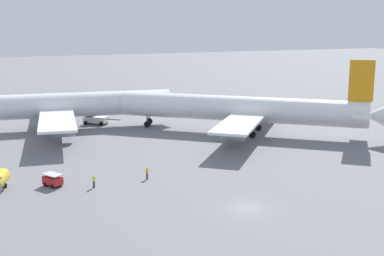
% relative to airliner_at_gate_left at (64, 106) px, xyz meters
% --- Properties ---
extents(ground_plane, '(600.00, 600.00, 0.00)m').
position_rel_airliner_at_gate_left_xyz_m(ground_plane, '(11.46, -55.40, -4.80)').
color(ground_plane, slate).
extents(airliner_at_gate_left, '(48.54, 47.50, 15.12)m').
position_rel_airliner_at_gate_left_xyz_m(airliner_at_gate_left, '(0.00, 0.00, 0.00)').
color(airliner_at_gate_left, white).
rests_on(airliner_at_gate_left, ground).
extents(airliner_being_pushed, '(44.74, 40.45, 15.04)m').
position_rel_airliner_at_gate_left_xyz_m(airliner_being_pushed, '(31.19, -18.91, 0.04)').
color(airliner_being_pushed, white).
rests_on(airliner_being_pushed, ground).
extents(pushback_tug, '(7.36, 6.14, 2.91)m').
position_rel_airliner_at_gate_left_xyz_m(pushback_tug, '(6.73, 1.95, -3.58)').
color(pushback_tug, white).
rests_on(pushback_tug, ground).
extents(gse_baggage_cart_near_cluster, '(2.76, 3.15, 1.71)m').
position_rel_airliner_at_gate_left_xyz_m(gse_baggage_cart_near_cluster, '(-8.23, -37.75, -3.94)').
color(gse_baggage_cart_near_cluster, red).
rests_on(gse_baggage_cart_near_cluster, ground).
extents(ground_crew_ramp_agent_by_cones, '(0.46, 0.37, 1.75)m').
position_rel_airliner_at_gate_left_xyz_m(ground_crew_ramp_agent_by_cones, '(-3.31, -40.58, -3.89)').
color(ground_crew_ramp_agent_by_cones, '#2D3351').
rests_on(ground_crew_ramp_agent_by_cones, ground).
extents(ground_crew_marshaller_foreground, '(0.36, 0.50, 1.70)m').
position_rel_airliner_at_gate_left_xyz_m(ground_crew_marshaller_foreground, '(4.38, -39.90, -3.92)').
color(ground_crew_marshaller_foreground, '#2D3351').
rests_on(ground_crew_marshaller_foreground, ground).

